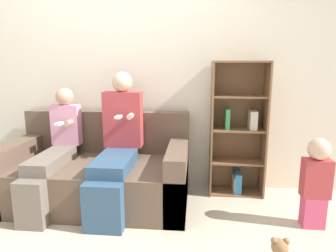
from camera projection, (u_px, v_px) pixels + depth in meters
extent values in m
plane|color=beige|center=(93.00, 231.00, 2.42)|extent=(14.00, 14.00, 0.00)
cube|color=silver|center=(120.00, 69.00, 3.20)|extent=(10.00, 0.06, 2.55)
cube|color=brown|center=(95.00, 185.00, 2.83)|extent=(1.75, 0.78, 0.40)
cube|color=brown|center=(108.00, 149.00, 3.24)|extent=(1.75, 0.14, 0.84)
cube|color=brown|center=(15.00, 173.00, 2.89)|extent=(0.18, 0.78, 0.58)
cube|color=brown|center=(177.00, 179.00, 2.74)|extent=(0.18, 0.78, 0.58)
cube|color=#335170|center=(103.00, 208.00, 2.37)|extent=(0.32, 0.12, 0.40)
cube|color=#335170|center=(114.00, 163.00, 2.67)|extent=(0.32, 0.59, 0.11)
cube|color=#B73D42|center=(123.00, 119.00, 2.98)|extent=(0.37, 0.17, 0.55)
sphere|color=beige|center=(122.00, 82.00, 2.91)|extent=(0.20, 0.20, 0.20)
cylinder|color=beige|center=(130.00, 116.00, 2.83)|extent=(0.05, 0.10, 0.05)
cube|color=white|center=(118.00, 117.00, 2.79)|extent=(0.05, 0.12, 0.02)
cube|color=#70665B|center=(31.00, 205.00, 2.43)|extent=(0.24, 0.12, 0.40)
cube|color=#70665B|center=(51.00, 160.00, 2.75)|extent=(0.24, 0.63, 0.11)
cube|color=#E599BC|center=(66.00, 125.00, 3.07)|extent=(0.28, 0.13, 0.41)
sphere|color=tan|center=(64.00, 97.00, 3.01)|extent=(0.18, 0.18, 0.18)
cylinder|color=tan|center=(69.00, 123.00, 2.94)|extent=(0.05, 0.10, 0.05)
cube|color=white|center=(59.00, 124.00, 2.90)|extent=(0.05, 0.12, 0.02)
cube|color=#DB4C75|center=(313.00, 211.00, 2.47)|extent=(0.17, 0.13, 0.26)
cube|color=#B73D42|center=(316.00, 178.00, 2.41)|extent=(0.22, 0.13, 0.32)
sphere|color=beige|center=(319.00, 149.00, 2.36)|extent=(0.18, 0.18, 0.18)
cube|color=brown|center=(211.00, 129.00, 3.04)|extent=(0.02, 0.29, 1.36)
cube|color=brown|center=(264.00, 130.00, 3.00)|extent=(0.02, 0.29, 1.36)
cube|color=brown|center=(236.00, 127.00, 3.16)|extent=(0.55, 0.02, 1.36)
cube|color=brown|center=(235.00, 191.00, 3.15)|extent=(0.51, 0.26, 0.02)
cube|color=brown|center=(236.00, 161.00, 3.09)|extent=(0.51, 0.26, 0.02)
cube|color=brown|center=(238.00, 129.00, 3.02)|extent=(0.51, 0.26, 0.02)
cube|color=brown|center=(239.00, 96.00, 2.95)|extent=(0.51, 0.26, 0.02)
cube|color=brown|center=(241.00, 62.00, 2.89)|extent=(0.51, 0.26, 0.02)
cube|color=beige|center=(253.00, 120.00, 2.99)|extent=(0.07, 0.19, 0.19)
cube|color=teal|center=(237.00, 181.00, 3.13)|extent=(0.07, 0.22, 0.21)
cube|color=#429956|center=(227.00, 119.00, 3.01)|extent=(0.04, 0.17, 0.20)
cube|color=beige|center=(236.00, 184.00, 3.13)|extent=(0.07, 0.17, 0.15)
sphere|color=#936B47|center=(280.00, 247.00, 1.84)|extent=(0.10, 0.10, 0.10)
sphere|color=#936B47|center=(274.00, 241.00, 1.84)|extent=(0.04, 0.04, 0.04)
sphere|color=#936B47|center=(286.00, 241.00, 1.83)|extent=(0.04, 0.04, 0.04)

